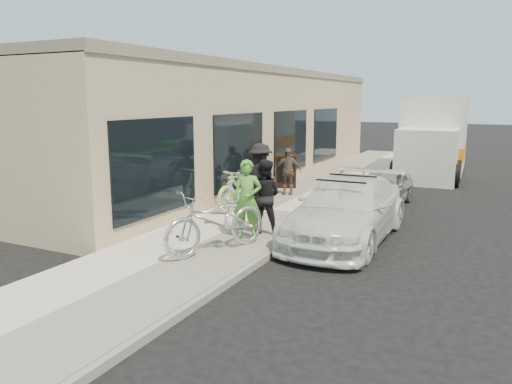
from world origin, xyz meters
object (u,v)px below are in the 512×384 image
(bike_rack, at_px, (260,182))
(cruiser_bike_b, at_px, (251,189))
(sedan_white, at_px, (347,210))
(man_standing, at_px, (264,196))
(moving_truck, at_px, (433,140))
(cruiser_bike_c, at_px, (239,188))
(tandem_bike, at_px, (217,221))
(sedan_silver, at_px, (383,187))
(sandwich_board, at_px, (286,171))
(bystander_a, at_px, (260,177))
(cruiser_bike_a, at_px, (241,189))
(bystander_b, at_px, (287,171))
(woman_rider, at_px, (247,199))

(bike_rack, bearing_deg, cruiser_bike_b, -103.65)
(sedan_white, height_order, man_standing, man_standing)
(moving_truck, xyz_separation_m, cruiser_bike_c, (-3.82, -10.07, -0.73))
(tandem_bike, distance_m, cruiser_bike_b, 4.63)
(bike_rack, xyz_separation_m, moving_truck, (3.65, 9.11, 0.69))
(sedan_silver, relative_size, cruiser_bike_b, 1.96)
(sandwich_board, relative_size, sedan_white, 0.24)
(sandwich_board, height_order, tandem_bike, tandem_bike)
(tandem_bike, height_order, cruiser_bike_b, tandem_bike)
(sedan_white, relative_size, bystander_a, 2.64)
(cruiser_bike_a, bearing_deg, cruiser_bike_b, 105.46)
(sedan_white, distance_m, tandem_bike, 3.10)
(bystander_b, bearing_deg, bike_rack, -118.36)
(sedan_white, height_order, moving_truck, moving_truck)
(woman_rider, height_order, bystander_b, woman_rider)
(sandwich_board, distance_m, cruiser_bike_b, 2.84)
(cruiser_bike_b, distance_m, cruiser_bike_c, 0.59)
(bystander_b, bearing_deg, moving_truck, 49.32)
(man_standing, bearing_deg, moving_truck, -114.44)
(woman_rider, xyz_separation_m, bystander_b, (-1.17, 5.02, -0.12))
(bike_rack, relative_size, woman_rider, 0.57)
(cruiser_bike_b, bearing_deg, bike_rack, 75.23)
(cruiser_bike_b, height_order, cruiser_bike_c, cruiser_bike_c)
(moving_truck, xyz_separation_m, tandem_bike, (-2.27, -13.89, -0.65))
(man_standing, bearing_deg, bike_rack, -77.52)
(sedan_white, bearing_deg, sedan_silver, 91.24)
(sedan_silver, height_order, woman_rider, woman_rider)
(man_standing, bearing_deg, bystander_a, -77.08)
(sedan_white, distance_m, cruiser_bike_b, 3.89)
(moving_truck, height_order, cruiser_bike_a, moving_truck)
(sedan_white, xyz_separation_m, man_standing, (-1.70, -0.73, 0.29))
(sandwich_board, relative_size, man_standing, 0.68)
(cruiser_bike_b, xyz_separation_m, cruiser_bike_c, (-0.08, -0.57, 0.11))
(bike_rack, relative_size, cruiser_bike_b, 0.59)
(cruiser_bike_a, bearing_deg, tandem_bike, -59.39)
(sedan_silver, xyz_separation_m, cruiser_bike_a, (-3.23, -2.86, 0.17))
(woman_rider, height_order, cruiser_bike_b, woman_rider)
(sedan_white, height_order, cruiser_bike_c, sedan_white)
(woman_rider, bearing_deg, cruiser_bike_c, 105.36)
(sandwich_board, distance_m, bystander_a, 3.47)
(sedan_silver, height_order, cruiser_bike_c, cruiser_bike_c)
(sedan_silver, height_order, moving_truck, moving_truck)
(bike_rack, height_order, sedan_white, sedan_white)
(bike_rack, bearing_deg, cruiser_bike_a, -90.82)
(moving_truck, distance_m, bystander_a, 10.56)
(bystander_a, height_order, bystander_b, bystander_a)
(moving_truck, height_order, bystander_a, moving_truck)
(cruiser_bike_c, bearing_deg, sandwich_board, 102.48)
(woman_rider, distance_m, cruiser_bike_c, 3.13)
(sedan_silver, xyz_separation_m, tandem_bike, (-1.83, -6.48, 0.22))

